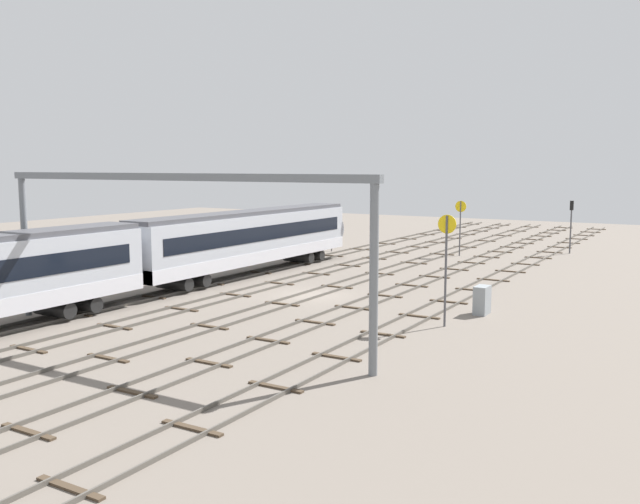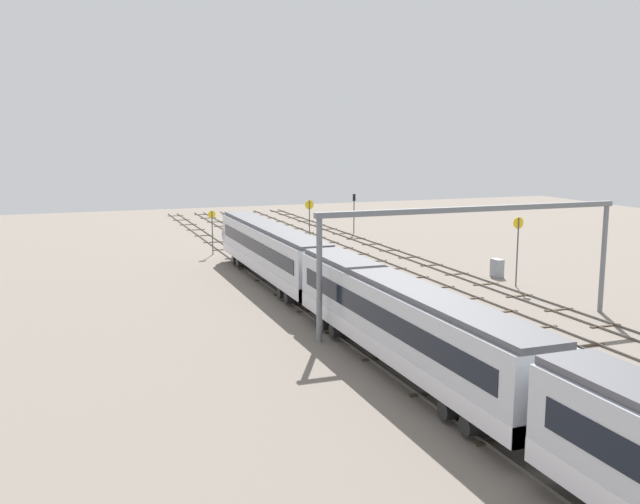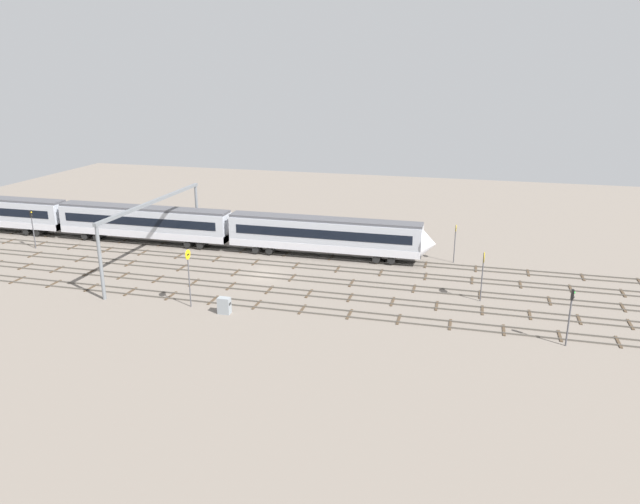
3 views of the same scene
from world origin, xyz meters
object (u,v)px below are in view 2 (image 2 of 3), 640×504
relay_cabinet (497,268)px  speed_sign_mid_trackside (518,241)px  train (396,321)px  speed_sign_near_foreground (212,227)px  overhead_gantry (474,233)px  signal_light_trackside_departure (354,208)px  speed_sign_far_trackside (309,215)px

relay_cabinet → speed_sign_mid_trackside: bearing=168.8°
train → speed_sign_near_foreground: bearing=2.6°
speed_sign_near_foreground → relay_cabinet: bearing=-133.6°
train → overhead_gantry: (6.15, -8.63, 3.61)m
train → speed_sign_near_foreground: 39.97m
overhead_gantry → speed_sign_mid_trackside: (9.40, -10.31, -2.46)m
overhead_gantry → speed_sign_near_foreground: 35.51m
overhead_gantry → signal_light_trackside_departure: size_ratio=4.37×
overhead_gantry → signal_light_trackside_departure: bearing=-13.0°
speed_sign_far_trackside → relay_cabinet: bearing=-158.1°
overhead_gantry → signal_light_trackside_departure: 45.20m
train → speed_sign_far_trackside: 44.28m
overhead_gantry → signal_light_trackside_departure: overhead_gantry is taller
speed_sign_mid_trackside → train: bearing=129.4°
speed_sign_mid_trackside → speed_sign_far_trackside: speed_sign_mid_trackside is taller
speed_sign_far_trackside → signal_light_trackside_departure: bearing=-50.7°
overhead_gantry → relay_cabinet: (13.28, -11.07, -5.46)m
speed_sign_near_foreground → relay_cabinet: size_ratio=2.90×
signal_light_trackside_departure → train: bearing=159.5°
speed_sign_near_foreground → signal_light_trackside_departure: signal_light_trackside_departure is taller
speed_sign_near_foreground → signal_light_trackside_departure: bearing=-63.7°
overhead_gantry → speed_sign_mid_trackside: bearing=-47.6°
train → relay_cabinet: size_ratio=46.52×
train → overhead_gantry: size_ratio=3.40×
overhead_gantry → speed_sign_far_trackside: overhead_gantry is taller
speed_sign_far_trackside → signal_light_trackside_departure: 11.06m
signal_light_trackside_departure → relay_cabinet: size_ratio=3.14×
signal_light_trackside_departure → relay_cabinet: (-30.67, -0.95, -2.48)m
train → speed_sign_near_foreground: size_ratio=16.02×
overhead_gantry → speed_sign_far_trackside: size_ratio=4.30×
speed_sign_near_foreground → speed_sign_far_trackside: size_ratio=0.91×
overhead_gantry → relay_cabinet: overhead_gantry is taller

